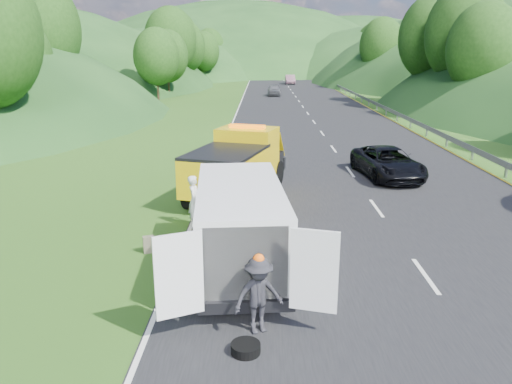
{
  "coord_description": "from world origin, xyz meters",
  "views": [
    {
      "loc": [
        -1.45,
        -14.41,
        5.9
      ],
      "look_at": [
        -1.64,
        1.74,
        1.3
      ],
      "focal_mm": 35.0,
      "sensor_mm": 36.0,
      "label": 1
    }
  ],
  "objects_px": {
    "tow_truck": "(238,163)",
    "child": "(222,241)",
    "worker": "(259,332)",
    "suitcase": "(149,244)",
    "passing_suv": "(387,177)",
    "woman": "(195,226)",
    "spare_tire": "(246,353)",
    "white_van": "(240,222)"
  },
  "relations": [
    {
      "from": "tow_truck",
      "to": "passing_suv",
      "type": "relative_size",
      "value": 1.37
    },
    {
      "from": "tow_truck",
      "to": "passing_suv",
      "type": "bearing_deg",
      "value": 41.92
    },
    {
      "from": "tow_truck",
      "to": "child",
      "type": "distance_m",
      "value": 5.42
    },
    {
      "from": "woman",
      "to": "spare_tire",
      "type": "distance_m",
      "value": 7.85
    },
    {
      "from": "white_van",
      "to": "tow_truck",
      "type": "bearing_deg",
      "value": 88.09
    },
    {
      "from": "tow_truck",
      "to": "child",
      "type": "height_order",
      "value": "tow_truck"
    },
    {
      "from": "suitcase",
      "to": "worker",
      "type": "bearing_deg",
      "value": -52.68
    },
    {
      "from": "woman",
      "to": "child",
      "type": "distance_m",
      "value": 1.8
    },
    {
      "from": "white_van",
      "to": "woman",
      "type": "bearing_deg",
      "value": 110.94
    },
    {
      "from": "tow_truck",
      "to": "passing_suv",
      "type": "height_order",
      "value": "tow_truck"
    },
    {
      "from": "worker",
      "to": "suitcase",
      "type": "distance_m",
      "value": 5.53
    },
    {
      "from": "white_van",
      "to": "worker",
      "type": "height_order",
      "value": "white_van"
    },
    {
      "from": "child",
      "to": "suitcase",
      "type": "bearing_deg",
      "value": -142.13
    },
    {
      "from": "woman",
      "to": "tow_truck",
      "type": "bearing_deg",
      "value": -16.07
    },
    {
      "from": "child",
      "to": "passing_suv",
      "type": "height_order",
      "value": "passing_suv"
    },
    {
      "from": "white_van",
      "to": "child",
      "type": "height_order",
      "value": "white_van"
    },
    {
      "from": "tow_truck",
      "to": "child",
      "type": "relative_size",
      "value": 7.74
    },
    {
      "from": "white_van",
      "to": "worker",
      "type": "bearing_deg",
      "value": -85.68
    },
    {
      "from": "tow_truck",
      "to": "worker",
      "type": "bearing_deg",
      "value": -67.65
    },
    {
      "from": "tow_truck",
      "to": "child",
      "type": "bearing_deg",
      "value": -75.54
    },
    {
      "from": "woman",
      "to": "spare_tire",
      "type": "relative_size",
      "value": 2.93
    },
    {
      "from": "passing_suv",
      "to": "woman",
      "type": "bearing_deg",
      "value": -147.88
    },
    {
      "from": "tow_truck",
      "to": "spare_tire",
      "type": "xyz_separation_m",
      "value": [
        0.68,
        -11.37,
        -1.38
      ]
    },
    {
      "from": "woman",
      "to": "worker",
      "type": "relative_size",
      "value": 1.03
    },
    {
      "from": "white_van",
      "to": "woman",
      "type": "height_order",
      "value": "white_van"
    },
    {
      "from": "worker",
      "to": "passing_suv",
      "type": "bearing_deg",
      "value": 43.32
    },
    {
      "from": "spare_tire",
      "to": "passing_suv",
      "type": "distance_m",
      "value": 15.91
    },
    {
      "from": "white_van",
      "to": "child",
      "type": "xyz_separation_m",
      "value": [
        -0.66,
        2.07,
        -1.39
      ]
    },
    {
      "from": "white_van",
      "to": "worker",
      "type": "xyz_separation_m",
      "value": [
        0.54,
        -3.27,
        -1.39
      ]
    },
    {
      "from": "white_van",
      "to": "spare_tire",
      "type": "height_order",
      "value": "white_van"
    },
    {
      "from": "spare_tire",
      "to": "tow_truck",
      "type": "bearing_deg",
      "value": 93.4
    },
    {
      "from": "spare_tire",
      "to": "child",
      "type": "bearing_deg",
      "value": 98.68
    },
    {
      "from": "suitcase",
      "to": "passing_suv",
      "type": "height_order",
      "value": "passing_suv"
    },
    {
      "from": "tow_truck",
      "to": "woman",
      "type": "xyz_separation_m",
      "value": [
        -1.32,
        -3.77,
        -1.38
      ]
    },
    {
      "from": "woman",
      "to": "passing_suv",
      "type": "distance_m",
      "value": 10.88
    },
    {
      "from": "woman",
      "to": "spare_tire",
      "type": "xyz_separation_m",
      "value": [
        2.0,
        -7.59,
        0.0
      ]
    },
    {
      "from": "woman",
      "to": "child",
      "type": "bearing_deg",
      "value": -140.79
    },
    {
      "from": "spare_tire",
      "to": "woman",
      "type": "bearing_deg",
      "value": 104.73
    },
    {
      "from": "suitcase",
      "to": "woman",
      "type": "bearing_deg",
      "value": 65.58
    },
    {
      "from": "white_van",
      "to": "woman",
      "type": "xyz_separation_m",
      "value": [
        -1.72,
        3.53,
        -1.39
      ]
    },
    {
      "from": "tow_truck",
      "to": "woman",
      "type": "bearing_deg",
      "value": -92.0
    },
    {
      "from": "woman",
      "to": "passing_suv",
      "type": "relative_size",
      "value": 0.35
    }
  ]
}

